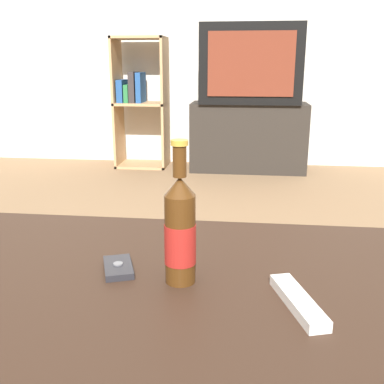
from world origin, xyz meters
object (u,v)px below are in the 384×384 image
bookshelf (139,100)px  beer_bottle (180,231)px  cell_phone (118,267)px  tv_stand (248,137)px  television (251,64)px  remote_control (298,301)px

bookshelf → beer_bottle: bearing=-75.2°
bookshelf → cell_phone: (0.61, -2.78, -0.13)m
tv_stand → cell_phone: tv_stand is taller
television → remote_control: (0.08, -2.83, -0.41)m
television → beer_bottle: bearing=-93.0°
cell_phone → remote_control: remote_control is taller
tv_stand → remote_control: tv_stand is taller
beer_bottle → remote_control: beer_bottle is taller
cell_phone → television: bearing=64.1°
tv_stand → bookshelf: (-0.89, 0.04, 0.28)m
remote_control → cell_phone: bearing=146.5°
cell_phone → remote_control: size_ratio=0.63×
bookshelf → remote_control: bookshelf is taller
television → beer_bottle: (-0.15, -2.76, -0.31)m
television → bookshelf: 0.93m
bookshelf → remote_control: (0.97, -2.88, -0.13)m
bookshelf → cell_phone: bearing=-77.7°
bookshelf → remote_control: size_ratio=5.61×
tv_stand → bookshelf: size_ratio=0.87×
tv_stand → bookshelf: bearing=177.2°
tv_stand → beer_bottle: beer_bottle is taller
remote_control → beer_bottle: bearing=144.8°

